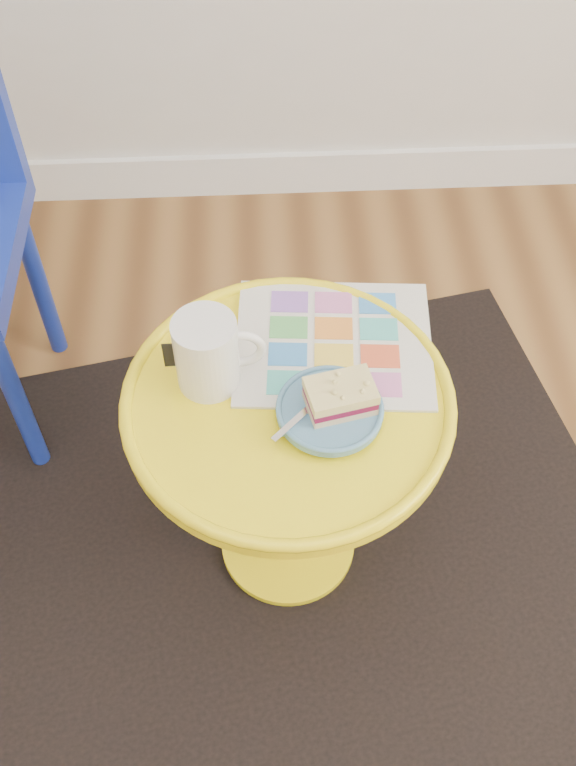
{
  "coord_description": "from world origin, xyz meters",
  "views": [
    {
      "loc": [
        0.16,
        0.15,
        1.52
      ],
      "look_at": [
        0.2,
        0.92,
        0.52
      ],
      "focal_mm": 40.0,
      "sensor_mm": 36.0,
      "label": 1
    }
  ],
  "objects_px": {
    "mug": "(208,351)",
    "plate": "(330,411)",
    "newspaper": "(334,343)",
    "side_table": "(288,448)"
  },
  "relations": [
    {
      "from": "newspaper",
      "to": "plate",
      "type": "xyz_separation_m",
      "value": [
        -0.02,
        -0.14,
        0.01
      ]
    },
    {
      "from": "side_table",
      "to": "newspaper",
      "type": "distance_m",
      "value": 0.19
    },
    {
      "from": "side_table",
      "to": "mug",
      "type": "xyz_separation_m",
      "value": [
        -0.12,
        0.04,
        0.2
      ]
    },
    {
      "from": "side_table",
      "to": "plate",
      "type": "relative_size",
      "value": 3.2
    },
    {
      "from": "side_table",
      "to": "plate",
      "type": "height_order",
      "value": "plate"
    },
    {
      "from": "side_table",
      "to": "newspaper",
      "type": "height_order",
      "value": "newspaper"
    },
    {
      "from": "plate",
      "to": "newspaper",
      "type": "bearing_deg",
      "value": 82.69
    },
    {
      "from": "mug",
      "to": "plate",
      "type": "distance_m",
      "value": 0.2
    },
    {
      "from": "side_table",
      "to": "newspaper",
      "type": "xyz_separation_m",
      "value": [
        0.08,
        0.11,
        0.14
      ]
    },
    {
      "from": "newspaper",
      "to": "mug",
      "type": "height_order",
      "value": "mug"
    }
  ]
}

